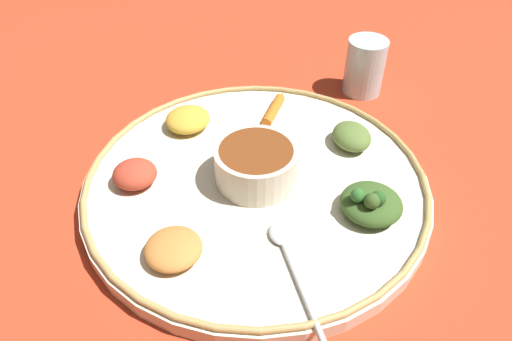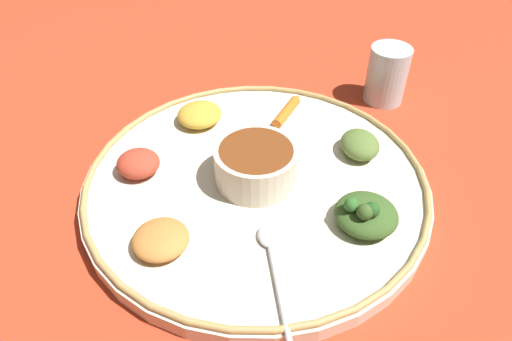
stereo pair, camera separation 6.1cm
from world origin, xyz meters
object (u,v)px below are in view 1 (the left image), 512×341
object	(u,v)px
spoon	(290,259)
carrot_near_spoon	(275,108)
drinking_glass	(364,70)
center_bowl	(256,164)
greens_pile	(371,203)

from	to	relation	value
spoon	carrot_near_spoon	distance (m)	0.29
drinking_glass	carrot_near_spoon	bearing A→B (deg)	-25.43
center_bowl	spoon	size ratio (longest dim) A/B	0.82
center_bowl	greens_pile	xyz separation A→B (m)	(-0.02, 0.15, -0.01)
center_bowl	drinking_glass	world-z (taller)	drinking_glass
spoon	carrot_near_spoon	xyz separation A→B (m)	(-0.24, -0.16, 0.00)
greens_pile	carrot_near_spoon	size ratio (longest dim) A/B	0.93
spoon	carrot_near_spoon	bearing A→B (deg)	-145.72
greens_pile	drinking_glass	size ratio (longest dim) A/B	0.87
center_bowl	greens_pile	world-z (taller)	center_bowl
carrot_near_spoon	drinking_glass	distance (m)	0.18
spoon	greens_pile	world-z (taller)	greens_pile
center_bowl	spoon	xyz separation A→B (m)	(0.09, 0.10, -0.02)
spoon	greens_pile	bearing A→B (deg)	158.81
spoon	carrot_near_spoon	size ratio (longest dim) A/B	1.48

